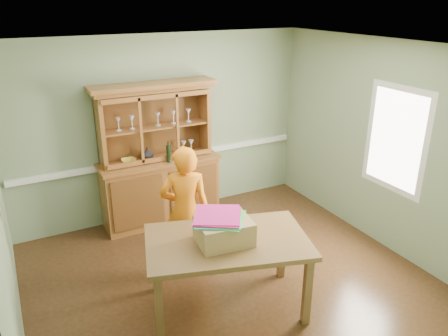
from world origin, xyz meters
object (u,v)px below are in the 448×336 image
cardboard_box (224,231)px  person (185,211)px  china_hutch (159,175)px  dining_table (227,248)px

cardboard_box → person: person is taller
china_hutch → person: size_ratio=1.28×
dining_table → person: person is taller
dining_table → cardboard_box: size_ratio=3.52×
cardboard_box → person: 0.87m
dining_table → person: (-0.12, 0.83, 0.07)m
dining_table → cardboard_box: 0.23m
china_hutch → dining_table: china_hutch is taller
china_hutch → dining_table: 2.23m
dining_table → china_hutch: bearing=105.1°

